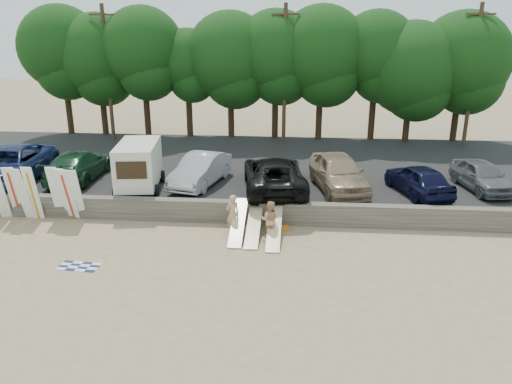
% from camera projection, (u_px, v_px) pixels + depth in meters
% --- Properties ---
extents(ground, '(120.00, 120.00, 0.00)m').
position_uv_depth(ground, '(218.00, 251.00, 19.58)').
color(ground, tan).
rests_on(ground, ground).
extents(seawall, '(44.00, 0.50, 1.00)m').
position_uv_depth(seawall, '(228.00, 211.00, 22.25)').
color(seawall, '#6B6356').
rests_on(seawall, ground).
extents(parking_lot, '(44.00, 14.50, 0.70)m').
position_uv_depth(parking_lot, '(246.00, 168.00, 29.37)').
color(parking_lot, '#282828').
rests_on(parking_lot, ground).
extents(treeline, '(33.67, 6.70, 9.08)m').
position_uv_depth(treeline, '(265.00, 55.00, 33.97)').
color(treeline, '#382616').
rests_on(treeline, parking_lot).
extents(utility_poles, '(25.80, 0.26, 9.00)m').
position_uv_depth(utility_poles, '(285.00, 72.00, 32.76)').
color(utility_poles, '#473321').
rests_on(utility_poles, parking_lot).
extents(box_trailer, '(2.48, 3.85, 2.31)m').
position_uv_depth(box_trailer, '(138.00, 164.00, 24.20)').
color(box_trailer, beige).
rests_on(box_trailer, parking_lot).
extents(car_0, '(3.39, 6.63, 1.79)m').
position_uv_depth(car_0, '(9.00, 165.00, 25.41)').
color(car_0, '#16224F').
rests_on(car_0, parking_lot).
extents(car_1, '(2.18, 5.25, 1.52)m').
position_uv_depth(car_1, '(79.00, 165.00, 25.92)').
color(car_1, '#13341E').
rests_on(car_1, parking_lot).
extents(car_2, '(2.65, 4.91, 1.54)m').
position_uv_depth(car_2, '(201.00, 170.00, 25.08)').
color(car_2, '#B5B4BA').
rests_on(car_2, parking_lot).
extents(car_3, '(3.54, 6.33, 1.67)m').
position_uv_depth(car_3, '(274.00, 174.00, 24.10)').
color(car_3, black).
rests_on(car_3, parking_lot).
extents(car_4, '(3.11, 5.49, 1.76)m').
position_uv_depth(car_4, '(338.00, 172.00, 24.28)').
color(car_4, '#997C61').
rests_on(car_4, parking_lot).
extents(car_5, '(2.94, 4.65, 1.47)m').
position_uv_depth(car_5, '(418.00, 179.00, 23.66)').
color(car_5, black).
rests_on(car_5, parking_lot).
extents(car_6, '(2.39, 4.42, 1.43)m').
position_uv_depth(car_6, '(482.00, 175.00, 24.34)').
color(car_6, '#57595D').
rests_on(car_6, parking_lot).
extents(surfboard_upright_2, '(0.62, 0.83, 2.52)m').
position_uv_depth(surfboard_upright_2, '(14.00, 192.00, 22.43)').
color(surfboard_upright_2, white).
rests_on(surfboard_upright_2, ground).
extents(surfboard_upright_3, '(0.57, 0.81, 2.52)m').
position_uv_depth(surfboard_upright_3, '(23.00, 194.00, 22.18)').
color(surfboard_upright_3, white).
rests_on(surfboard_upright_3, ground).
extents(surfboard_upright_4, '(0.52, 0.58, 2.56)m').
position_uv_depth(surfboard_upright_4, '(33.00, 193.00, 22.22)').
color(surfboard_upright_4, white).
rests_on(surfboard_upright_4, ground).
extents(surfboard_upright_5, '(0.51, 0.63, 2.55)m').
position_uv_depth(surfboard_upright_5, '(57.00, 193.00, 22.29)').
color(surfboard_upright_5, white).
rests_on(surfboard_upright_5, ground).
extents(surfboard_upright_6, '(0.60, 0.78, 2.53)m').
position_uv_depth(surfboard_upright_6, '(65.00, 194.00, 22.17)').
color(surfboard_upright_6, white).
rests_on(surfboard_upright_6, ground).
extents(surfboard_upright_7, '(0.55, 0.79, 2.52)m').
position_uv_depth(surfboard_upright_7, '(68.00, 195.00, 22.08)').
color(surfboard_upright_7, white).
rests_on(surfboard_upright_7, ground).
extents(surfboard_upright_8, '(0.58, 0.88, 2.50)m').
position_uv_depth(surfboard_upright_8, '(76.00, 195.00, 22.11)').
color(surfboard_upright_8, white).
rests_on(surfboard_upright_8, ground).
extents(surfboard_low_0, '(0.56, 2.82, 1.16)m').
position_uv_depth(surfboard_low_0, '(238.00, 222.00, 20.84)').
color(surfboard_low_0, beige).
rests_on(surfboard_low_0, ground).
extents(surfboard_low_1, '(0.56, 2.90, 0.90)m').
position_uv_depth(surfboard_low_1, '(254.00, 226.00, 20.81)').
color(surfboard_low_1, beige).
rests_on(surfboard_low_1, ground).
extents(surfboard_low_2, '(0.56, 2.88, 0.97)m').
position_uv_depth(surfboard_low_2, '(274.00, 228.00, 20.52)').
color(surfboard_low_2, beige).
rests_on(surfboard_low_2, ground).
extents(beachgoer_a, '(0.73, 0.68, 1.68)m').
position_uv_depth(beachgoer_a, '(233.00, 214.00, 21.05)').
color(beachgoer_a, tan).
rests_on(beachgoer_a, ground).
extents(beachgoer_b, '(0.84, 0.69, 1.60)m').
position_uv_depth(beachgoer_b, '(270.00, 219.00, 20.53)').
color(beachgoer_b, tan).
rests_on(beachgoer_b, ground).
extents(cooler, '(0.47, 0.43, 0.32)m').
position_uv_depth(cooler, '(257.00, 226.00, 21.51)').
color(cooler, '#248635').
rests_on(cooler, ground).
extents(gear_bag, '(0.33, 0.29, 0.22)m').
position_uv_depth(gear_bag, '(285.00, 228.00, 21.41)').
color(gear_bag, orange).
rests_on(gear_bag, ground).
extents(beach_towel, '(1.61, 1.61, 0.00)m').
position_uv_depth(beach_towel, '(79.00, 266.00, 18.30)').
color(beach_towel, white).
rests_on(beach_towel, ground).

